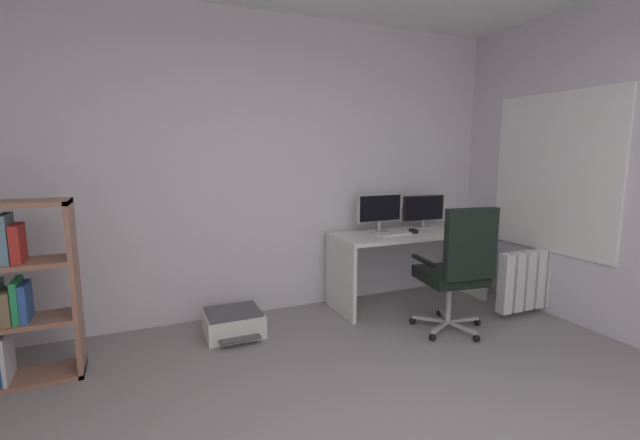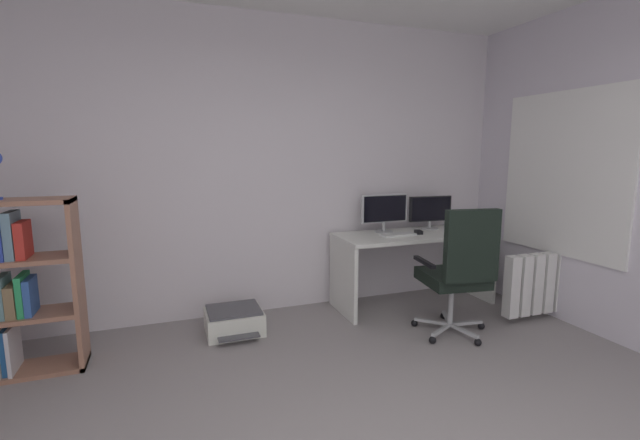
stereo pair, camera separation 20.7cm
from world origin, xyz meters
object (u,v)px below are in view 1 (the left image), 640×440
Objects in this scene: computer_mouse at (413,231)px; printer at (234,323)px; radiator at (537,278)px; monitor_secondary at (423,209)px; keyboard at (394,234)px; desk at (409,250)px; monitor_main at (380,210)px; office_chair at (457,267)px; bookshelf at (1,297)px.

computer_mouse is 1.93m from printer.
computer_mouse is 0.11× the size of radiator.
monitor_secondary is 1.26m from radiator.
computer_mouse is at bearing 2.86° from keyboard.
keyboard is (-0.50, -0.21, -0.19)m from monitor_secondary.
desk reaches higher than radiator.
desk is 3.36× the size of monitor_secondary.
office_chair is (0.17, -0.96, -0.36)m from monitor_main.
monitor_main is 0.46× the size of office_chair.
monitor_secondary is at bearing 69.21° from office_chair.
computer_mouse is at bearing 81.95° from office_chair.
monitor_main is 1.03× the size of printer.
computer_mouse is (0.02, -0.05, 0.20)m from desk.
computer_mouse is 0.80m from office_chair.
monitor_main is 1.07× the size of monitor_secondary.
bookshelf is (-3.35, -0.21, -0.15)m from computer_mouse.
monitor_main reaches higher than desk.
office_chair is (-0.37, -0.96, -0.34)m from monitor_secondary.
office_chair is at bearing -81.98° from keyboard.
monitor_main reaches higher than radiator.
desk is 0.83m from office_chair.
bookshelf is (-3.34, -0.26, 0.06)m from desk.
radiator reaches higher than printer.
bookshelf is 4.33m from radiator.
monitor_main reaches higher than printer.
keyboard is 3.40× the size of computer_mouse.
radiator is at bearing 4.54° from office_chair.
bookshelf is (-3.61, -0.40, -0.33)m from monitor_secondary.
bookshelf is 2.51× the size of printer.
printer is at bearing 156.69° from office_chair.
bookshelf is at bearing 170.17° from office_chair.
desk reaches higher than printer.
monitor_secondary is at bearing 27.65° from desk.
keyboard is 1.71m from printer.
bookshelf is (-3.25, 0.56, 0.01)m from office_chair.
desk is at bearing -28.50° from monitor_main.
monitor_main is 0.30m from keyboard.
monitor_main is 0.54m from monitor_secondary.
radiator is (1.18, -0.67, -0.40)m from keyboard.
monitor_main is 0.55× the size of radiator.
desk is 0.49m from monitor_secondary.
monitor_secondary is 0.57m from keyboard.
keyboard is 0.28× the size of bookshelf.
computer_mouse is 3.36m from bookshelf.
computer_mouse reaches higher than radiator.
keyboard is (0.04, -0.21, -0.21)m from monitor_main.
monitor_main is 0.41× the size of bookshelf.
desk is 1.29× the size of bookshelf.
printer is (-1.71, 0.74, -0.49)m from office_chair.
radiator is at bearing -31.47° from keyboard.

